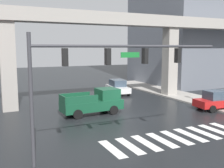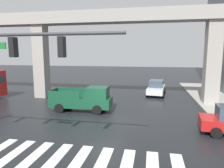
{
  "view_description": "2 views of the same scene",
  "coord_description": "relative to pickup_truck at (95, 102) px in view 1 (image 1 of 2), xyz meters",
  "views": [
    {
      "loc": [
        -10.39,
        -17.93,
        5.51
      ],
      "look_at": [
        -0.55,
        2.88,
        2.38
      ],
      "focal_mm": 42.69,
      "sensor_mm": 36.0,
      "label": 1
    },
    {
      "loc": [
        3.12,
        -13.46,
        4.83
      ],
      "look_at": [
        -0.35,
        4.46,
        2.05
      ],
      "focal_mm": 32.48,
      "sensor_mm": 36.0,
      "label": 2
    }
  ],
  "objects": [
    {
      "name": "ground_plane",
      "position": [
        2.32,
        -2.46,
        -0.99
      ],
      "size": [
        120.0,
        120.0,
        0.0
      ],
      "primitive_type": "plane",
      "color": "black"
    },
    {
      "name": "sedan_red",
      "position": [
        10.6,
        -3.24,
        -0.14
      ],
      "size": [
        4.46,
        2.31,
        1.72
      ],
      "color": "red",
      "rests_on": "ground"
    },
    {
      "name": "sidewalk_east",
      "position": [
        11.92,
        -0.46,
        -0.91
      ],
      "size": [
        4.0,
        36.0,
        0.15
      ],
      "primitive_type": "cube",
      "color": "#9E9991",
      "rests_on": "ground"
    },
    {
      "name": "street_lamp_mid_block",
      "position": [
        10.72,
        4.51,
        3.57
      ],
      "size": [
        0.44,
        0.7,
        7.24
      ],
      "color": "#38383D",
      "rests_on": "ground"
    },
    {
      "name": "crosswalk_stripes",
      "position": [
        2.32,
        -7.74,
        -0.98
      ],
      "size": [
        9.35,
        2.8,
        0.01
      ],
      "color": "silver",
      "rests_on": "ground"
    },
    {
      "name": "sedan_white",
      "position": [
        6.09,
        7.94,
        -0.14
      ],
      "size": [
        2.34,
        4.48,
        1.72
      ],
      "color": "silver",
      "rests_on": "ground"
    },
    {
      "name": "elevated_overpass",
      "position": [
        2.32,
        4.4,
        6.64
      ],
      "size": [
        59.4,
        1.81,
        8.99
      ],
      "color": "#9E9991",
      "rests_on": "ground"
    },
    {
      "name": "pickup_truck",
      "position": [
        0.0,
        0.0,
        0.0
      ],
      "size": [
        5.16,
        2.22,
        2.08
      ],
      "color": "#14472D",
      "rests_on": "ground"
    },
    {
      "name": "traffic_signal_mast",
      "position": [
        -2.67,
        -8.16,
        3.69
      ],
      "size": [
        10.89,
        0.32,
        6.2
      ],
      "color": "#38383D",
      "rests_on": "ground"
    }
  ]
}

